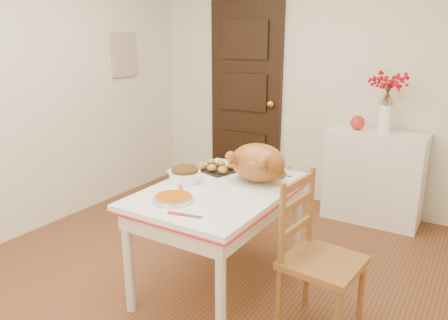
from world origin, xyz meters
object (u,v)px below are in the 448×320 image
Objects in this scene: turkey_platter at (258,165)px; sideboard at (374,177)px; kitchen_table at (220,239)px; chair_oak at (323,259)px; pumpkin_pie at (173,197)px.

sideboard is at bearing 67.40° from turkey_platter.
kitchen_table is at bearing -109.24° from sideboard.
sideboard is 0.91× the size of chair_oak.
turkey_platter is at bearing 69.55° from chair_oak.
chair_oak is 0.75m from turkey_platter.
chair_oak reaches higher than kitchen_table.
sideboard is 1.81m from chair_oak.
chair_oak is at bearing -32.52° from turkey_platter.
turkey_platter is (-0.57, 0.27, 0.40)m from chair_oak.
kitchen_table is 5.10× the size of pumpkin_pie.
turkey_platter reaches higher than chair_oak.
sideboard is 1.94× the size of turkey_platter.
kitchen_table is (-0.60, -1.72, -0.06)m from sideboard.
turkey_platter is at bearing 46.59° from kitchen_table.
kitchen_table is 2.77× the size of turkey_platter.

